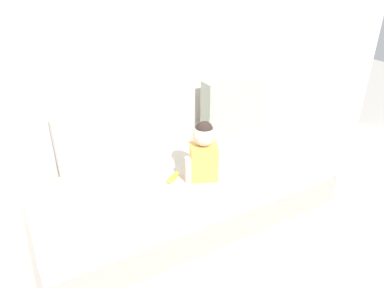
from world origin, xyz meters
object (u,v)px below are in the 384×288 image
at_px(couch, 188,195).
at_px(throw_pillow_left, 87,144).
at_px(throw_pillow_right, 233,109).
at_px(banana, 173,177).
at_px(toddler, 204,151).

bearing_deg(couch, throw_pillow_left, 151.71).
xyz_separation_m(couch, throw_pillow_right, (0.66, 0.35, 0.49)).
xyz_separation_m(throw_pillow_left, banana, (0.52, -0.37, -0.24)).
bearing_deg(banana, toddler, -23.12).
relative_size(toddler, banana, 2.75).
xyz_separation_m(couch, banana, (-0.13, -0.02, 0.23)).
relative_size(couch, throw_pillow_right, 4.07).
height_order(toddler, banana, toddler).
bearing_deg(throw_pillow_left, toddler, -32.22).
bearing_deg(throw_pillow_right, throw_pillow_left, 180.00).
relative_size(couch, banana, 14.04).
bearing_deg(toddler, banana, 156.88).
relative_size(throw_pillow_right, toddler, 1.26).
height_order(couch, toddler, toddler).
xyz_separation_m(couch, toddler, (0.08, -0.11, 0.44)).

